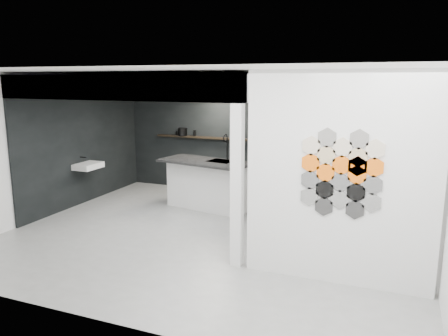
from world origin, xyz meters
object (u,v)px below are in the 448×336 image
Objects in this scene: kitchen_island at (208,184)px; glass_bowl at (268,138)px; utensil_cup at (178,133)px; partition_panel at (339,180)px; kettle at (264,136)px; bottle_dark at (195,133)px; stockpot at (182,132)px; glass_vase at (268,137)px; wall_basin at (88,166)px.

kitchen_island is 17.11× the size of glass_bowl.
glass_bowl is at bearing 0.00° from utensil_cup.
glass_bowl is (-2.08, 3.87, -0.04)m from partition_panel.
bottle_dark is (-1.76, 0.00, -0.01)m from kettle.
glass_vase is (2.17, 0.00, -0.03)m from stockpot.
glass_vase is at bearing 118.23° from partition_panel.
kitchen_island reaches higher than wall_basin.
glass_bowl is at bearing 118.23° from partition_panel.
utensil_cup is at bearing 138.54° from partition_panel.
kitchen_island reaches higher than glass_bowl.
kitchen_island is 10.40× the size of kettle.
kitchen_island is (2.50, 0.69, -0.32)m from wall_basin.
wall_basin is 5.52× the size of utensil_cup.
stockpot is 0.33m from bottle_dark.
glass_vase is (3.39, 2.07, 0.53)m from wall_basin.
kettle reaches higher than glass_bowl.
glass_bowl is 0.81× the size of bottle_dark.
kitchen_island reaches higher than kettle.
utensil_cup is (-2.30, 0.00, 0.01)m from glass_bowl.
kitchen_island reaches higher than bottle_dark.
partition_panel is at bearing -42.31° from stockpot.
bottle_dark is at bearing 135.40° from partition_panel.
partition_panel reaches higher than glass_bowl.
kettle is 2.21m from utensil_cup.
wall_basin is at bearing -120.55° from stockpot.
kettle reaches higher than bottle_dark.
kettle is at bearing 32.00° from wall_basin.
bottle_dark is at bearing 0.00° from stockpot.
wall_basin is 2.62m from kitchen_island.
kettle is 1.76m from bottle_dark.
bottle_dark reaches higher than wall_basin.
kitchen_island is at bearing -44.09° from utensil_cup.
partition_panel is 23.14× the size of glass_bowl.
kettle reaches higher than wall_basin.
partition_panel reaches higher than wall_basin.
stockpot is 1.77× the size of glass_vase.
kettle reaches higher than glass_vase.
stockpot is at bearing 180.00° from bottle_dark.
kettle is at bearing 0.00° from bottle_dark.
kettle is 1.64× the size of glass_bowl.
glass_vase is at bearing 67.81° from kitchen_island.
partition_panel is 4.67× the size of wall_basin.
glass_vase is 1.17× the size of utensil_cup.
stockpot is 1.86× the size of glass_bowl.
kitchen_island is 19.05× the size of utensil_cup.
utensil_cup is (1.09, 2.07, 0.52)m from wall_basin.
bottle_dark is 1.37× the size of utensil_cup.
stockpot reaches higher than utensil_cup.
stockpot is at bearing 180.00° from glass_bowl.
kettle is (2.09, 0.00, -0.01)m from stockpot.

